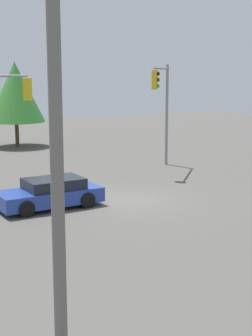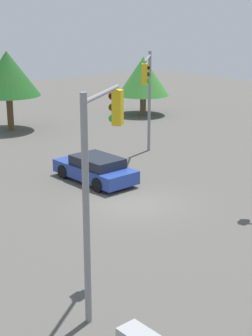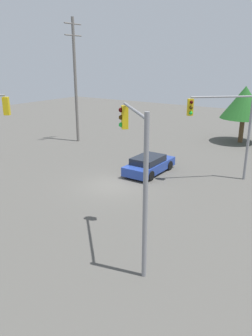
{
  "view_description": "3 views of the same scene",
  "coord_description": "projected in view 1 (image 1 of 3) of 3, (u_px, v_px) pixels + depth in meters",
  "views": [
    {
      "loc": [
        -12.14,
        -19.85,
        5.94
      ],
      "look_at": [
        0.66,
        1.19,
        1.28
      ],
      "focal_mm": 55.0,
      "sensor_mm": 36.0,
      "label": 1
    },
    {
      "loc": [
        15.71,
        -14.32,
        8.04
      ],
      "look_at": [
        -0.47,
        0.01,
        1.52
      ],
      "focal_mm": 55.0,
      "sensor_mm": 36.0,
      "label": 2
    },
    {
      "loc": [
        16.29,
        12.2,
        7.95
      ],
      "look_at": [
        -0.29,
        0.87,
        1.29
      ],
      "focal_mm": 35.0,
      "sensor_mm": 36.0,
      "label": 3
    }
  ],
  "objects": [
    {
      "name": "sedan_blue",
      "position": [
        50.0,
        193.0,
        22.63
      ],
      "size": [
        4.54,
        2.06,
        1.3
      ],
      "rotation": [
        0.0,
        0.0,
        1.57
      ],
      "color": "#233D93",
      "rests_on": "ground_plane"
    },
    {
      "name": "ground_plane",
      "position": [
        127.0,
        200.0,
        23.97
      ],
      "size": [
        80.0,
        80.0,
        0.0
      ],
      "primitive_type": "plane",
      "color": "#54514C"
    },
    {
      "name": "traffic_signal_aux",
      "position": [
        163.0,
        98.0,
        30.77
      ],
      "size": [
        3.28,
        3.26,
        6.33
      ],
      "rotation": [
        0.0,
        0.0,
        3.92
      ],
      "color": "gray",
      "rests_on": "ground_plane"
    },
    {
      "name": "utility_pole_tall",
      "position": [
        54.0,
        59.0,
        10.01
      ],
      "size": [
        2.2,
        0.28,
        11.71
      ],
      "color": "slate",
      "rests_on": "ground_plane"
    },
    {
      "name": "tree_left",
      "position": [
        15.0,
        92.0,
        40.26
      ],
      "size": [
        4.53,
        4.53,
        6.67
      ],
      "color": "#4C3823",
      "rests_on": "ground_plane"
    }
  ]
}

